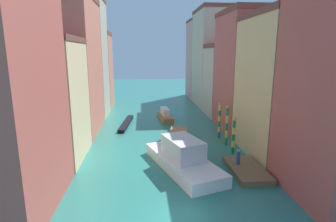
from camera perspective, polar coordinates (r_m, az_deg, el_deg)
ground_plane at (r=42.99m, az=-1.78°, el=-3.06°), size 154.00×154.00×0.00m
building_left_1 at (r=31.14m, az=-24.76°, el=2.16°), size 7.81×8.80×12.95m
building_left_2 at (r=40.80m, az=-20.34°, el=9.02°), size 7.81×12.09×19.12m
building_left_3 at (r=50.83m, az=-17.43°, el=10.63°), size 7.81×8.43×20.77m
building_left_4 at (r=59.08m, az=-15.62°, el=8.35°), size 7.81×7.74×15.56m
building_right_1 at (r=32.45m, az=23.21°, el=5.09°), size 7.81×10.49×15.67m
building_right_2 at (r=41.80m, az=16.52°, el=8.08°), size 7.81×10.46×17.31m
building_right_3 at (r=50.57m, az=12.55°, el=6.40°), size 7.81×7.88×12.87m
building_right_4 at (r=59.96m, az=9.77°, el=10.99°), size 7.81×12.23×20.40m
building_right_5 at (r=70.35m, az=7.47°, el=10.75°), size 7.81×9.08×19.28m
waterfront_dock at (r=27.68m, az=16.21°, el=-11.81°), size 3.06×6.01×0.56m
person_on_dock at (r=27.71m, az=14.62°, el=-9.48°), size 0.36×0.36×1.52m
mooring_pole_0 at (r=31.54m, az=13.69°, el=-5.05°), size 0.37×0.37×4.18m
mooring_pole_1 at (r=34.19m, az=12.32°, el=-2.93°), size 0.34×0.34×5.00m
mooring_pole_2 at (r=37.09m, az=10.79°, el=-1.83°), size 0.36×0.36×4.80m
vaporetto_white at (r=27.23m, az=3.11°, el=-9.83°), size 7.14×11.57×3.11m
gondola_black at (r=43.72m, az=-8.82°, el=-2.59°), size 1.98×9.53×0.52m
motorboat_0 at (r=46.82m, az=-0.64°, el=-0.89°), size 2.42×7.09×1.95m
motorboat_1 at (r=36.40m, az=2.14°, el=-5.18°), size 3.50×6.33×0.89m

